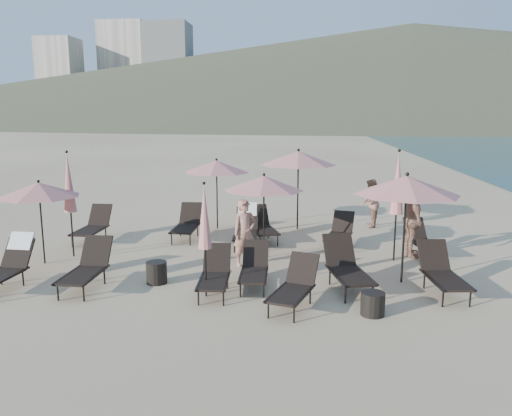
# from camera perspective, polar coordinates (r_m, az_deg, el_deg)

# --- Properties ---
(ground) EXTENTS (800.00, 800.00, 0.00)m
(ground) POSITION_cam_1_polar(r_m,az_deg,el_deg) (10.09, 2.12, -9.94)
(ground) COLOR #D6BA8C
(ground) RESTS_ON ground
(volcanic_headland) EXTENTS (690.00, 690.00, 55.00)m
(volcanic_headland) POSITION_cam_1_polar(r_m,az_deg,el_deg) (320.79, 19.20, 14.24)
(volcanic_headland) COLOR brown
(volcanic_headland) RESTS_ON ground
(hotel_skyline) EXTENTS (109.00, 82.00, 55.00)m
(hotel_skyline) POSITION_cam_1_polar(r_m,az_deg,el_deg) (296.75, -13.08, 14.43)
(hotel_skyline) COLOR beige
(hotel_skyline) RESTS_ON ground
(lounger_0) EXTENTS (0.69, 1.69, 1.04)m
(lounger_0) POSITION_cam_1_polar(r_m,az_deg,el_deg) (11.57, -26.66, -5.81)
(lounger_0) COLOR black
(lounger_0) RESTS_ON ground
(lounger_1) EXTENTS (0.65, 1.65, 0.95)m
(lounger_1) POSITION_cam_1_polar(r_m,az_deg,el_deg) (10.95, -18.77, -6.41)
(lounger_1) COLOR black
(lounger_1) RESTS_ON ground
(lounger_2) EXTENTS (0.68, 1.55, 0.87)m
(lounger_2) POSITION_cam_1_polar(r_m,az_deg,el_deg) (10.14, -4.73, -7.44)
(lounger_2) COLOR black
(lounger_2) RESTS_ON ground
(lounger_3) EXTENTS (0.61, 1.49, 0.84)m
(lounger_3) POSITION_cam_1_polar(r_m,az_deg,el_deg) (10.49, -0.19, -6.84)
(lounger_3) COLOR black
(lounger_3) RESTS_ON ground
(lounger_4) EXTENTS (1.01, 1.63, 0.88)m
(lounger_4) POSITION_cam_1_polar(r_m,az_deg,el_deg) (9.43, 4.42, -8.82)
(lounger_4) COLOR black
(lounger_4) RESTS_ON ground
(lounger_5) EXTENTS (0.80, 1.69, 0.94)m
(lounger_5) POSITION_cam_1_polar(r_m,az_deg,el_deg) (10.76, 20.50, -6.84)
(lounger_5) COLOR black
(lounger_5) RESTS_ON ground
(lounger_6) EXTENTS (0.65, 1.65, 0.94)m
(lounger_6) POSITION_cam_1_polar(r_m,az_deg,el_deg) (14.89, -18.14, -1.91)
(lounger_6) COLOR black
(lounger_6) RESTS_ON ground
(lounger_7) EXTENTS (0.65, 1.65, 0.95)m
(lounger_7) POSITION_cam_1_polar(r_m,az_deg,el_deg) (14.54, -7.91, -1.76)
(lounger_7) COLOR black
(lounger_7) RESTS_ON ground
(lounger_8) EXTENTS (1.10, 1.72, 0.92)m
(lounger_8) POSITION_cam_1_polar(r_m,az_deg,el_deg) (14.22, 0.71, -1.99)
(lounger_8) COLOR black
(lounger_8) RESTS_ON ground
(lounger_9) EXTENTS (0.73, 1.74, 1.06)m
(lounger_9) POSITION_cam_1_polar(r_m,az_deg,el_deg) (13.74, -1.12, -2.11)
(lounger_9) COLOR black
(lounger_9) RESTS_ON ground
(lounger_10) EXTENTS (0.94, 1.62, 0.88)m
(lounger_10) POSITION_cam_1_polar(r_m,az_deg,el_deg) (13.71, 9.54, -2.71)
(lounger_10) COLOR black
(lounger_10) RESTS_ON ground
(lounger_11) EXTENTS (0.85, 1.55, 0.84)m
(lounger_11) POSITION_cam_1_polar(r_m,az_deg,el_deg) (13.51, 18.44, -3.39)
(lounger_11) COLOR black
(lounger_11) RESTS_ON ground
(lounger_12) EXTENTS (1.04, 1.83, 0.99)m
(lounger_12) POSITION_cam_1_polar(r_m,az_deg,el_deg) (10.49, 10.31, -6.61)
(lounger_12) COLOR black
(lounger_12) RESTS_ON ground
(umbrella_open_0) EXTENTS (1.89, 1.89, 2.04)m
(umbrella_open_0) POSITION_cam_1_polar(r_m,az_deg,el_deg) (12.80, -23.56, 1.92)
(umbrella_open_0) COLOR black
(umbrella_open_0) RESTS_ON ground
(umbrella_open_1) EXTENTS (1.99, 1.99, 2.14)m
(umbrella_open_1) POSITION_cam_1_polar(r_m,az_deg,el_deg) (12.20, 0.91, 2.86)
(umbrella_open_1) COLOR black
(umbrella_open_1) RESTS_ON ground
(umbrella_open_2) EXTENTS (2.21, 2.21, 2.38)m
(umbrella_open_2) POSITION_cam_1_polar(r_m,az_deg,el_deg) (10.80, 16.84, 2.49)
(umbrella_open_2) COLOR black
(umbrella_open_2) RESTS_ON ground
(umbrella_open_3) EXTENTS (2.06, 2.06, 2.21)m
(umbrella_open_3) POSITION_cam_1_polar(r_m,az_deg,el_deg) (15.48, -4.53, 4.74)
(umbrella_open_3) COLOR black
(umbrella_open_3) RESTS_ON ground
(umbrella_open_4) EXTENTS (2.34, 2.34, 2.52)m
(umbrella_open_4) POSITION_cam_1_polar(r_m,az_deg,el_deg) (15.36, 4.86, 5.70)
(umbrella_open_4) COLOR black
(umbrella_open_4) RESTS_ON ground
(umbrella_closed_0) EXTENTS (0.27, 0.27, 2.29)m
(umbrella_closed_0) POSITION_cam_1_polar(r_m,az_deg,el_deg) (9.65, -5.90, -1.08)
(umbrella_closed_0) COLOR black
(umbrella_closed_0) RESTS_ON ground
(umbrella_closed_1) EXTENTS (0.32, 0.32, 2.74)m
(umbrella_closed_1) POSITION_cam_1_polar(r_m,az_deg,el_deg) (12.42, 15.88, 2.67)
(umbrella_closed_1) COLOR black
(umbrella_closed_1) RESTS_ON ground
(umbrella_closed_2) EXTENTS (0.31, 0.31, 2.68)m
(umbrella_closed_2) POSITION_cam_1_polar(r_m,az_deg,el_deg) (13.18, -20.62, 2.65)
(umbrella_closed_2) COLOR black
(umbrella_closed_2) RESTS_ON ground
(side_table_0) EXTENTS (0.44, 0.44, 0.47)m
(side_table_0) POSITION_cam_1_polar(r_m,az_deg,el_deg) (10.91, -11.29, -7.24)
(side_table_0) COLOR black
(side_table_0) RESTS_ON ground
(side_table_1) EXTENTS (0.44, 0.44, 0.42)m
(side_table_1) POSITION_cam_1_polar(r_m,az_deg,el_deg) (9.33, 13.20, -10.60)
(side_table_1) COLOR black
(side_table_1) RESTS_ON ground
(beachgoer_a) EXTENTS (0.69, 0.62, 1.59)m
(beachgoer_a) POSITION_cam_1_polar(r_m,az_deg,el_deg) (11.79, -1.28, -2.86)
(beachgoer_a) COLOR #AB735D
(beachgoer_a) RESTS_ON ground
(beachgoer_b) EXTENTS (0.63, 0.79, 1.54)m
(beachgoer_b) POSITION_cam_1_polar(r_m,az_deg,el_deg) (16.19, 12.95, 0.52)
(beachgoer_b) COLOR #9A674F
(beachgoer_b) RESTS_ON ground
(beachgoer_c) EXTENTS (0.58, 1.17, 1.92)m
(beachgoer_c) POSITION_cam_1_polar(r_m,az_deg,el_deg) (13.06, 17.47, -1.26)
(beachgoer_c) COLOR #A6785E
(beachgoer_c) RESTS_ON ground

